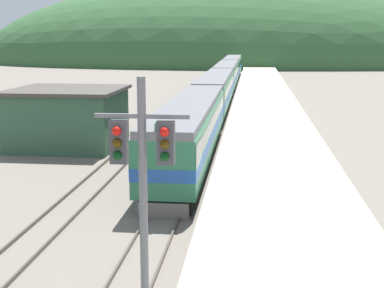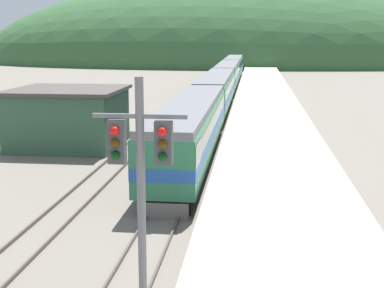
{
  "view_description": "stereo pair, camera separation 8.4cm",
  "coord_description": "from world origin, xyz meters",
  "px_view_note": "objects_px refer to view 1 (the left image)",
  "views": [
    {
      "loc": [
        3.81,
        -5.57,
        8.02
      ],
      "look_at": [
        0.69,
        22.01,
        2.33
      ],
      "focal_mm": 50.0,
      "sensor_mm": 36.0,
      "label": 1
    },
    {
      "loc": [
        3.89,
        -5.57,
        8.02
      ],
      "look_at": [
        0.69,
        22.01,
        2.33
      ],
      "focal_mm": 50.0,
      "sensor_mm": 36.0,
      "label": 2
    }
  ],
  "objects_px": {
    "carriage_second": "(216,92)",
    "carriage_fourth": "(233,67)",
    "express_train_lead_car": "(190,130)",
    "signal_mast_main": "(143,182)",
    "carriage_third": "(227,76)"
  },
  "relations": [
    {
      "from": "express_train_lead_car",
      "to": "signal_mast_main",
      "type": "xyz_separation_m",
      "value": [
        1.31,
        -20.97,
        2.48
      ]
    },
    {
      "from": "express_train_lead_car",
      "to": "signal_mast_main",
      "type": "relative_size",
      "value": 3.08
    },
    {
      "from": "signal_mast_main",
      "to": "express_train_lead_car",
      "type": "bearing_deg",
      "value": 93.58
    },
    {
      "from": "carriage_third",
      "to": "signal_mast_main",
      "type": "height_order",
      "value": "signal_mast_main"
    },
    {
      "from": "carriage_fourth",
      "to": "signal_mast_main",
      "type": "relative_size",
      "value": 3.11
    },
    {
      "from": "carriage_second",
      "to": "signal_mast_main",
      "type": "relative_size",
      "value": 3.11
    },
    {
      "from": "express_train_lead_car",
      "to": "carriage_fourth",
      "type": "bearing_deg",
      "value": 90.0
    },
    {
      "from": "carriage_third",
      "to": "carriage_fourth",
      "type": "bearing_deg",
      "value": 90.0
    },
    {
      "from": "carriage_fourth",
      "to": "signal_mast_main",
      "type": "xyz_separation_m",
      "value": [
        1.31,
        -89.98,
        2.49
      ]
    },
    {
      "from": "carriage_second",
      "to": "carriage_fourth",
      "type": "relative_size",
      "value": 1.0
    },
    {
      "from": "carriage_fourth",
      "to": "carriage_third",
      "type": "bearing_deg",
      "value": -90.0
    },
    {
      "from": "express_train_lead_car",
      "to": "signal_mast_main",
      "type": "bearing_deg",
      "value": -86.42
    },
    {
      "from": "carriage_second",
      "to": "carriage_third",
      "type": "xyz_separation_m",
      "value": [
        0.0,
        22.96,
        0.0
      ]
    },
    {
      "from": "carriage_fourth",
      "to": "express_train_lead_car",
      "type": "bearing_deg",
      "value": -90.0
    },
    {
      "from": "carriage_second",
      "to": "signal_mast_main",
      "type": "distance_m",
      "value": 44.14
    }
  ]
}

